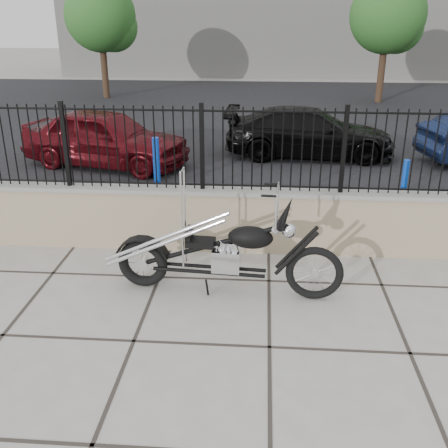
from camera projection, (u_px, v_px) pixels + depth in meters
name	position (u px, v px, depth m)	size (l,w,h in m)	color
ground_plane	(269.00, 347.00, 5.69)	(90.00, 90.00, 0.00)	#99968E
parking_lot	(268.00, 120.00, 17.22)	(30.00, 30.00, 0.00)	black
retaining_wall	(270.00, 221.00, 7.82)	(14.00, 0.36, 0.96)	gray
iron_fence	(272.00, 150.00, 7.40)	(14.00, 0.08, 1.20)	black
chopper_motorcycle	(222.00, 233.00, 6.50)	(2.77, 0.49, 1.66)	black
car_red	(105.00, 138.00, 12.03)	(1.56, 3.87, 1.32)	#520B11
car_black	(309.00, 133.00, 12.82)	(1.67, 4.11, 1.19)	black
bollard_a	(157.00, 165.00, 10.33)	(0.13, 0.13, 1.10)	#0E22D4
bollard_b	(404.00, 184.00, 9.53)	(0.11, 0.11, 0.91)	#0B2FB3
tree_left	(100.00, 12.00, 20.42)	(2.77, 2.77, 4.67)	#382619
tree_right	(388.00, 11.00, 19.37)	(2.81, 2.81, 4.73)	#382619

